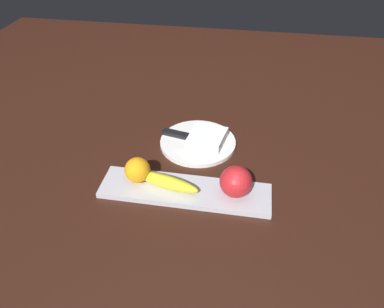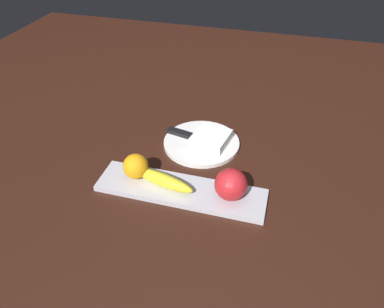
# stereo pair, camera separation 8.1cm
# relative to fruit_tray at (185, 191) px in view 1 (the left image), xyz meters

# --- Properties ---
(ground_plane) EXTENTS (2.40, 2.40, 0.00)m
(ground_plane) POSITION_rel_fruit_tray_xyz_m (0.04, 0.03, -0.01)
(ground_plane) COLOR black
(fruit_tray) EXTENTS (0.44, 0.11, 0.01)m
(fruit_tray) POSITION_rel_fruit_tray_xyz_m (0.00, 0.00, 0.00)
(fruit_tray) COLOR #B8B8C2
(fruit_tray) RESTS_ON ground_plane
(apple) EXTENTS (0.08, 0.08, 0.08)m
(apple) POSITION_rel_fruit_tray_xyz_m (0.13, 0.00, 0.05)
(apple) COLOR red
(apple) RESTS_ON fruit_tray
(banana) EXTENTS (0.18, 0.07, 0.03)m
(banana) POSITION_rel_fruit_tray_xyz_m (-0.05, -0.00, 0.02)
(banana) COLOR yellow
(banana) RESTS_ON fruit_tray
(orange_near_apple) EXTENTS (0.07, 0.07, 0.07)m
(orange_near_apple) POSITION_rel_fruit_tray_xyz_m (-0.13, 0.01, 0.04)
(orange_near_apple) COLOR orange
(orange_near_apple) RESTS_ON fruit_tray
(dinner_plate) EXTENTS (0.23, 0.23, 0.01)m
(dinner_plate) POSITION_rel_fruit_tray_xyz_m (0.00, 0.21, -0.00)
(dinner_plate) COLOR white
(dinner_plate) RESTS_ON ground_plane
(folded_napkin) EXTENTS (0.12, 0.12, 0.03)m
(folded_napkin) POSITION_rel_fruit_tray_xyz_m (0.03, 0.21, 0.02)
(folded_napkin) COLOR white
(folded_napkin) RESTS_ON dinner_plate
(knife) EXTENTS (0.18, 0.06, 0.01)m
(knife) POSITION_rel_fruit_tray_xyz_m (-0.05, 0.23, 0.01)
(knife) COLOR silver
(knife) RESTS_ON dinner_plate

